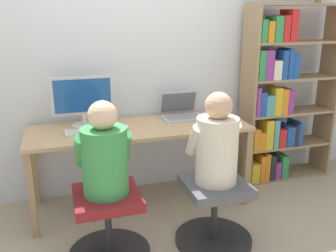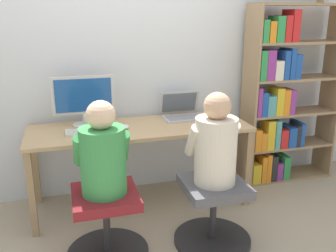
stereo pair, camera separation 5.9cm
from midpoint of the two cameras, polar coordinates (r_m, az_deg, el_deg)
The scene contains 12 objects.
ground_plane at distance 3.21m, azimuth -2.29°, elevation -14.25°, with size 14.00×14.00×0.00m, color tan.
wall_back at distance 3.45m, azimuth -5.37°, elevation 10.88°, with size 10.00×0.05×2.60m.
desk at distance 3.22m, azimuth -3.78°, elevation -1.35°, with size 1.87×0.64×0.73m.
desktop_monitor at distance 3.23m, azimuth -12.22°, elevation 3.87°, with size 0.52×0.21×0.43m.
laptop at distance 3.44m, azimuth 2.69°, elevation 2.04°, with size 0.37×0.30×0.23m.
keyboard at distance 3.09m, azimuth -11.03°, elevation -0.75°, with size 0.41×0.15×0.03m.
computer_mouse_by_keyboard at distance 3.14m, azimuth -6.05°, elevation -0.09°, with size 0.07×0.10×0.04m.
office_chair_left at distance 2.72m, azimuth -8.71°, elevation -14.51°, with size 0.58×0.58×0.49m.
office_chair_right at distance 2.85m, azimuth 7.49°, elevation -12.85°, with size 0.58×0.58×0.49m.
person_at_monitor at distance 2.49m, azimuth -9.25°, elevation -4.27°, with size 0.37×0.32×0.64m.
person_at_laptop at distance 2.63m, azimuth 7.89°, elevation -2.79°, with size 0.36×0.32×0.66m.
bookshelf at distance 3.83m, azimuth 17.13°, elevation 3.58°, with size 0.94×0.30×1.74m.
Camera 2 is at (-0.60, -2.68, 1.66)m, focal length 40.00 mm.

